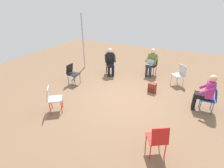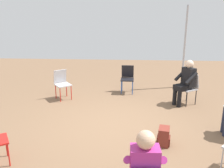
{
  "view_description": "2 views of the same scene",
  "coord_description": "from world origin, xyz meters",
  "px_view_note": "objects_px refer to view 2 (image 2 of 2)",
  "views": [
    {
      "loc": [
        1.96,
        -5.08,
        3.24
      ],
      "look_at": [
        -0.32,
        -0.37,
        0.68
      ],
      "focal_mm": 28.0,
      "sensor_mm": 36.0,
      "label": 1
    },
    {
      "loc": [
        5.13,
        0.2,
        2.55
      ],
      "look_at": [
        -0.32,
        -0.13,
        0.9
      ],
      "focal_mm": 40.0,
      "sensor_mm": 36.0,
      "label": 2
    }
  ],
  "objects_px": {
    "person_in_magenta": "(144,168)",
    "backpack_near_laptop_user": "(164,137)",
    "chair_northwest": "(190,86)",
    "chair_southwest": "(62,82)",
    "chair_west": "(127,77)",
    "person_in_black": "(186,80)"
  },
  "relations": [
    {
      "from": "chair_southwest",
      "to": "person_in_black",
      "type": "xyz_separation_m",
      "value": [
        0.27,
        3.48,
        0.2
      ]
    },
    {
      "from": "chair_west",
      "to": "chair_northwest",
      "type": "distance_m",
      "value": 1.93
    },
    {
      "from": "person_in_black",
      "to": "backpack_near_laptop_user",
      "type": "bearing_deg",
      "value": 127.04
    },
    {
      "from": "chair_west",
      "to": "person_in_black",
      "type": "height_order",
      "value": "person_in_black"
    },
    {
      "from": "chair_northwest",
      "to": "backpack_near_laptop_user",
      "type": "xyz_separation_m",
      "value": [
        2.3,
        -1.0,
        -0.34
      ]
    },
    {
      "from": "chair_southwest",
      "to": "backpack_near_laptop_user",
      "type": "xyz_separation_m",
      "value": [
        2.49,
        2.62,
        -0.34
      ]
    },
    {
      "from": "chair_northwest",
      "to": "backpack_near_laptop_user",
      "type": "relative_size",
      "value": 2.36
    },
    {
      "from": "backpack_near_laptop_user",
      "to": "chair_northwest",
      "type": "bearing_deg",
      "value": 156.52
    },
    {
      "from": "chair_west",
      "to": "person_in_magenta",
      "type": "height_order",
      "value": "person_in_magenta"
    },
    {
      "from": "chair_west",
      "to": "backpack_near_laptop_user",
      "type": "bearing_deg",
      "value": 104.9
    },
    {
      "from": "chair_west",
      "to": "chair_southwest",
      "type": "relative_size",
      "value": 1.0
    },
    {
      "from": "chair_northwest",
      "to": "person_in_magenta",
      "type": "distance_m",
      "value": 4.34
    },
    {
      "from": "chair_southwest",
      "to": "person_in_magenta",
      "type": "height_order",
      "value": "person_in_magenta"
    },
    {
      "from": "person_in_magenta",
      "to": "backpack_near_laptop_user",
      "type": "bearing_deg",
      "value": 71.59
    },
    {
      "from": "chair_southwest",
      "to": "person_in_magenta",
      "type": "distance_m",
      "value": 4.74
    },
    {
      "from": "chair_northwest",
      "to": "person_in_black",
      "type": "relative_size",
      "value": 0.69
    },
    {
      "from": "chair_northwest",
      "to": "chair_west",
      "type": "bearing_deg",
      "value": 30.68
    },
    {
      "from": "chair_northwest",
      "to": "chair_southwest",
      "type": "bearing_deg",
      "value": 55.3
    },
    {
      "from": "chair_west",
      "to": "person_in_black",
      "type": "bearing_deg",
      "value": 150.32
    },
    {
      "from": "chair_west",
      "to": "chair_northwest",
      "type": "xyz_separation_m",
      "value": [
        0.89,
        1.71,
        0.0
      ]
    },
    {
      "from": "person_in_magenta",
      "to": "chair_southwest",
      "type": "bearing_deg",
      "value": 114.31
    },
    {
      "from": "chair_west",
      "to": "chair_northwest",
      "type": "height_order",
      "value": "same"
    }
  ]
}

